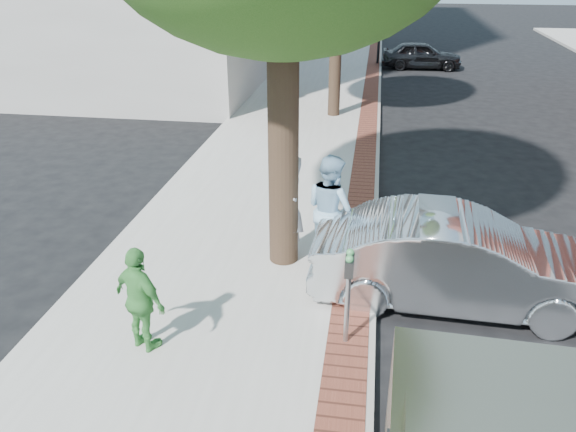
% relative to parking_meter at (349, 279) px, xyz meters
% --- Properties ---
extents(ground, '(120.00, 120.00, 0.00)m').
position_rel_parking_meter_xyz_m(ground, '(-0.67, 0.34, -1.21)').
color(ground, black).
rests_on(ground, ground).
extents(sidewalk, '(5.00, 60.00, 0.15)m').
position_rel_parking_meter_xyz_m(sidewalk, '(-2.17, 8.34, -1.13)').
color(sidewalk, '#9E9991').
rests_on(sidewalk, ground).
extents(brick_strip, '(0.60, 60.00, 0.01)m').
position_rel_parking_meter_xyz_m(brick_strip, '(0.03, 8.34, -1.05)').
color(brick_strip, brown).
rests_on(brick_strip, sidewalk).
extents(curb, '(0.10, 60.00, 0.15)m').
position_rel_parking_meter_xyz_m(curb, '(0.38, 8.34, -1.13)').
color(curb, gray).
rests_on(curb, ground).
extents(office_base, '(18.20, 22.20, 4.00)m').
position_rel_parking_meter_xyz_m(office_base, '(-13.67, 22.34, 0.79)').
color(office_base, gray).
rests_on(office_base, ground).
extents(signal_near, '(0.70, 0.15, 3.80)m').
position_rel_parking_meter_xyz_m(signal_near, '(0.23, 22.34, 1.05)').
color(signal_near, black).
rests_on(signal_near, ground).
extents(parking_meter, '(0.12, 0.32, 1.47)m').
position_rel_parking_meter_xyz_m(parking_meter, '(0.00, 0.00, 0.00)').
color(parking_meter, gray).
rests_on(parking_meter, sidewalk).
extents(person_gray, '(0.68, 0.82, 1.92)m').
position_rel_parking_meter_xyz_m(person_gray, '(-1.18, 2.40, -0.10)').
color(person_gray, '#A3A4A8').
rests_on(person_gray, sidewalk).
extents(person_officer, '(1.21, 1.21, 1.98)m').
position_rel_parking_meter_xyz_m(person_officer, '(-0.46, 2.42, -0.06)').
color(person_officer, '#87B3D1').
rests_on(person_officer, sidewalk).
extents(person_green, '(1.00, 0.77, 1.59)m').
position_rel_parking_meter_xyz_m(person_green, '(-2.80, -0.56, -0.26)').
color(person_green, '#469945').
rests_on(person_green, sidewalk).
extents(sedan_silver, '(4.76, 1.81, 1.55)m').
position_rel_parking_meter_xyz_m(sedan_silver, '(1.70, 1.52, -0.43)').
color(sedan_silver, silver).
rests_on(sedan_silver, ground).
extents(bg_car, '(3.86, 1.64, 1.30)m').
position_rel_parking_meter_xyz_m(bg_car, '(2.32, 22.03, -0.55)').
color(bg_car, black).
rests_on(bg_car, ground).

